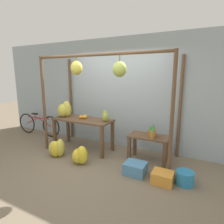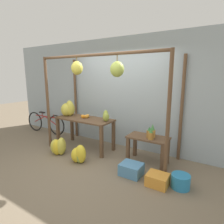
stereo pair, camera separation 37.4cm
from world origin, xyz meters
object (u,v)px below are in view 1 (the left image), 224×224
object	(u,v)px
fruit_crate_purple	(163,177)
parked_bicycle	(39,124)
papaya_pile	(105,116)
banana_pile_ground_left	(57,148)
orange_pile	(84,117)
banana_pile_on_table	(65,110)
pineapple_cluster	(152,132)
fruit_crate_white	(135,168)
banana_pile_ground_right	(81,156)
blue_bucket	(185,178)

from	to	relation	value
fruit_crate_purple	parked_bicycle	bearing A→B (deg)	167.08
papaya_pile	banana_pile_ground_left	bearing A→B (deg)	-143.75
orange_pile	papaya_pile	bearing A→B (deg)	0.68
banana_pile_on_table	pineapple_cluster	bearing A→B (deg)	1.02
banana_pile_on_table	parked_bicycle	xyz separation A→B (m)	(-1.39, 0.31, -0.64)
banana_pile_ground_left	parked_bicycle	bearing A→B (deg)	150.29
banana_pile_on_table	papaya_pile	xyz separation A→B (m)	(1.18, 0.04, -0.07)
banana_pile_on_table	fruit_crate_white	distance (m)	2.40
orange_pile	banana_pile_ground_left	world-z (taller)	orange_pile
pineapple_cluster	banana_pile_ground_left	bearing A→B (deg)	-161.79
banana_pile_on_table	papaya_pile	bearing A→B (deg)	1.98
banana_pile_ground_right	fruit_crate_white	distance (m)	1.20
parked_bicycle	fruit_crate_purple	size ratio (longest dim) A/B	4.51
orange_pile	pineapple_cluster	bearing A→B (deg)	0.26
banana_pile_on_table	fruit_crate_white	bearing A→B (deg)	-14.57
banana_pile_ground_left	fruit_crate_purple	size ratio (longest dim) A/B	1.30
parked_bicycle	papaya_pile	size ratio (longest dim) A/B	6.26
banana_pile_ground_right	fruit_crate_purple	bearing A→B (deg)	2.32
blue_bucket	papaya_pile	xyz separation A→B (m)	(-1.88, 0.54, 0.79)
pineapple_cluster	fruit_crate_white	xyz separation A→B (m)	(-0.14, -0.60, -0.58)
papaya_pile	banana_pile_on_table	bearing A→B (deg)	-178.02
pineapple_cluster	papaya_pile	world-z (taller)	papaya_pile
fruit_crate_white	parked_bicycle	xyz separation A→B (m)	(-3.55, 0.87, 0.23)
banana_pile_ground_left	fruit_crate_white	size ratio (longest dim) A/B	1.17
pineapple_cluster	banana_pile_on_table	bearing A→B (deg)	-178.98
blue_bucket	papaya_pile	size ratio (longest dim) A/B	1.19
blue_bucket	orange_pile	bearing A→B (deg)	167.99
papaya_pile	fruit_crate_purple	size ratio (longest dim) A/B	0.72
banana_pile_ground_right	blue_bucket	xyz separation A→B (m)	(2.08, 0.20, -0.06)
banana_pile_ground_right	fruit_crate_white	world-z (taller)	banana_pile_ground_right
banana_pile_ground_right	papaya_pile	size ratio (longest dim) A/B	1.56
banana_pile_ground_left	fruit_crate_white	distance (m)	1.91
banana_pile_on_table	papaya_pile	world-z (taller)	banana_pile_on_table
banana_pile_on_table	fruit_crate_purple	bearing A→B (deg)	-13.13
orange_pile	papaya_pile	world-z (taller)	papaya_pile
orange_pile	banana_pile_ground_left	distance (m)	0.98
fruit_crate_white	blue_bucket	xyz separation A→B (m)	(0.89, 0.06, 0.01)
banana_pile_on_table	fruit_crate_purple	xyz separation A→B (m)	(2.70, -0.63, -0.88)
banana_pile_ground_left	banana_pile_ground_right	xyz separation A→B (m)	(0.72, -0.07, -0.01)
pineapple_cluster	banana_pile_ground_left	distance (m)	2.21
blue_bucket	parked_bicycle	bearing A→B (deg)	169.71
orange_pile	fruit_crate_purple	size ratio (longest dim) A/B	0.56
banana_pile_on_table	fruit_crate_white	xyz separation A→B (m)	(2.16, -0.56, -0.87)
orange_pile	banana_pile_ground_left	size ratio (longest dim) A/B	0.43
pineapple_cluster	fruit_crate_purple	world-z (taller)	pineapple_cluster
banana_pile_ground_right	banana_pile_on_table	bearing A→B (deg)	144.38
parked_bicycle	fruit_crate_purple	xyz separation A→B (m)	(4.09, -0.94, -0.24)
banana_pile_ground_left	fruit_crate_white	bearing A→B (deg)	2.09
fruit_crate_white	blue_bucket	bearing A→B (deg)	4.09
blue_bucket	banana_pile_on_table	bearing A→B (deg)	170.73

